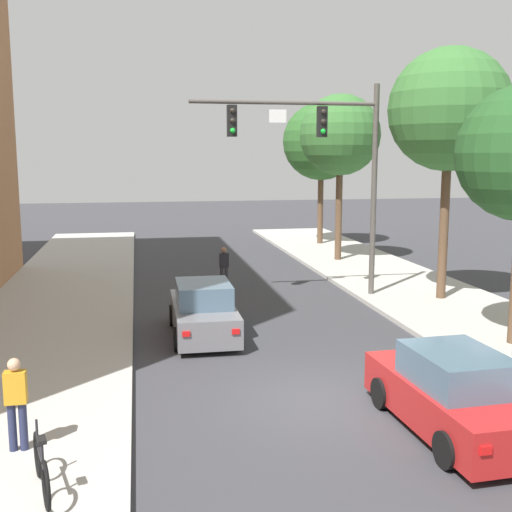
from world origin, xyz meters
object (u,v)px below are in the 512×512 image
object	(u,v)px
traffic_signal_mast	(324,150)
car_following_red	(452,395)
pedestrian_sidewalk_left_walker	(16,399)
bicycle_leaning	(42,467)
car_lead_grey	(203,312)
street_tree_third	(340,135)
pedestrian_crossing_road	(224,266)
street_tree_second	(449,110)
street_tree_farthest	(321,142)

from	to	relation	value
traffic_signal_mast	car_following_red	size ratio (longest dim) A/B	1.74
pedestrian_sidewalk_left_walker	bicycle_leaning	world-z (taller)	pedestrian_sidewalk_left_walker
car_lead_grey	street_tree_third	xyz separation A→B (m)	(7.80, 11.49, 5.39)
pedestrian_crossing_road	street_tree_second	bearing A→B (deg)	-26.80
traffic_signal_mast	pedestrian_crossing_road	xyz separation A→B (m)	(-3.21, 2.58, -4.44)
car_following_red	street_tree_second	xyz separation A→B (m)	(4.87, 9.99, 5.97)
pedestrian_crossing_road	street_tree_farthest	bearing A→B (deg)	56.72
traffic_signal_mast	street_tree_second	size ratio (longest dim) A/B	0.87
traffic_signal_mast	street_tree_farthest	distance (m)	13.97
pedestrian_sidewalk_left_walker	street_tree_second	size ratio (longest dim) A/B	0.19
bicycle_leaning	car_following_red	bearing A→B (deg)	8.68
street_tree_second	street_tree_farthest	size ratio (longest dim) A/B	1.08
car_lead_grey	street_tree_second	bearing A→B (deg)	17.31
pedestrian_crossing_road	bicycle_leaning	size ratio (longest dim) A/B	0.95
car_following_red	street_tree_second	world-z (taller)	street_tree_second
car_following_red	street_tree_farthest	world-z (taller)	street_tree_farthest
car_following_red	pedestrian_crossing_road	world-z (taller)	pedestrian_crossing_road
bicycle_leaning	street_tree_second	distance (m)	17.53
street_tree_farthest	street_tree_second	bearing A→B (deg)	-89.23
car_lead_grey	bicycle_leaning	distance (m)	8.99
street_tree_second	street_tree_third	bearing A→B (deg)	96.40
pedestrian_crossing_road	street_tree_second	xyz separation A→B (m)	(7.29, -3.68, 5.78)
pedestrian_sidewalk_left_walker	street_tree_farthest	world-z (taller)	street_tree_farthest
pedestrian_crossing_road	street_tree_farthest	distance (m)	13.88
traffic_signal_mast	street_tree_farthest	size ratio (longest dim) A/B	0.94
pedestrian_sidewalk_left_walker	car_lead_grey	bearing A→B (deg)	60.27
traffic_signal_mast	bicycle_leaning	bearing A→B (deg)	-123.31
pedestrian_sidewalk_left_walker	street_tree_farthest	xyz separation A→B (m)	(12.50, 24.09, 4.88)
pedestrian_sidewalk_left_walker	bicycle_leaning	size ratio (longest dim) A/B	0.95
car_following_red	pedestrian_crossing_road	bearing A→B (deg)	100.08
pedestrian_sidewalk_left_walker	street_tree_second	distance (m)	16.87
street_tree_farthest	street_tree_third	bearing A→B (deg)	-97.80
car_following_red	street_tree_second	size ratio (longest dim) A/B	0.50
bicycle_leaning	street_tree_farthest	distance (m)	28.74
bicycle_leaning	street_tree_third	bearing A→B (deg)	60.74
pedestrian_crossing_road	bicycle_leaning	xyz separation A→B (m)	(-4.80, -14.77, -0.37)
car_following_red	bicycle_leaning	xyz separation A→B (m)	(-7.23, -1.10, -0.18)
car_lead_grey	street_tree_second	world-z (taller)	street_tree_second
pedestrian_crossing_road	street_tree_third	distance (m)	9.62
street_tree_farthest	pedestrian_sidewalk_left_walker	bearing A→B (deg)	-117.43
car_lead_grey	pedestrian_sidewalk_left_walker	size ratio (longest dim) A/B	2.59
traffic_signal_mast	street_tree_second	xyz separation A→B (m)	(4.09, -1.10, 1.34)
car_lead_grey	car_following_red	xyz separation A→B (m)	(3.92, -7.25, 0.00)
car_lead_grey	street_tree_farthest	size ratio (longest dim) A/B	0.53
car_lead_grey	street_tree_third	bearing A→B (deg)	55.83
pedestrian_crossing_road	street_tree_third	xyz separation A→B (m)	(6.31, 5.07, 5.20)
car_following_red	street_tree_farthest	bearing A→B (deg)	79.20
traffic_signal_mast	pedestrian_crossing_road	world-z (taller)	traffic_signal_mast
street_tree_second	street_tree_farthest	distance (m)	14.52
car_lead_grey	bicycle_leaning	xyz separation A→B (m)	(-3.32, -8.35, -0.18)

